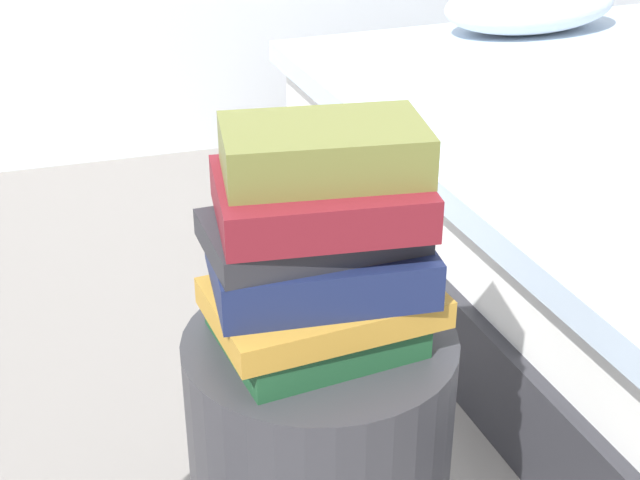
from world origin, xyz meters
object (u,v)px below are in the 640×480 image
(book_ochre, at_px, (324,302))
(book_olive, at_px, (324,150))
(book_maroon, at_px, (317,198))
(book_forest, at_px, (316,327))
(book_charcoal, at_px, (312,231))
(book_navy, at_px, (322,261))

(book_ochre, height_order, book_olive, book_olive)
(book_olive, bearing_deg, book_maroon, -134.46)
(book_maroon, bearing_deg, book_olive, 44.24)
(book_ochre, distance_m, book_maroon, 0.15)
(book_forest, xyz_separation_m, book_ochre, (0.01, -0.01, 0.04))
(book_forest, distance_m, book_charcoal, 0.14)
(book_ochre, bearing_deg, book_navy, 74.49)
(book_ochre, xyz_separation_m, book_maroon, (-0.01, 0.01, 0.15))
(book_forest, bearing_deg, book_navy, 38.65)
(book_olive, bearing_deg, book_ochre, -99.36)
(book_maroon, bearing_deg, book_charcoal, 174.01)
(book_navy, relative_size, book_maroon, 1.07)
(book_ochre, bearing_deg, book_forest, 132.50)
(book_forest, distance_m, book_navy, 0.09)
(book_navy, distance_m, book_olive, 0.15)
(book_ochre, xyz_separation_m, book_navy, (0.00, 0.02, 0.05))
(book_ochre, distance_m, book_navy, 0.05)
(book_forest, relative_size, book_navy, 0.88)
(book_charcoal, bearing_deg, book_forest, -56.03)
(book_forest, distance_m, book_ochre, 0.04)
(book_forest, relative_size, book_olive, 0.98)
(book_navy, height_order, book_charcoal, book_charcoal)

